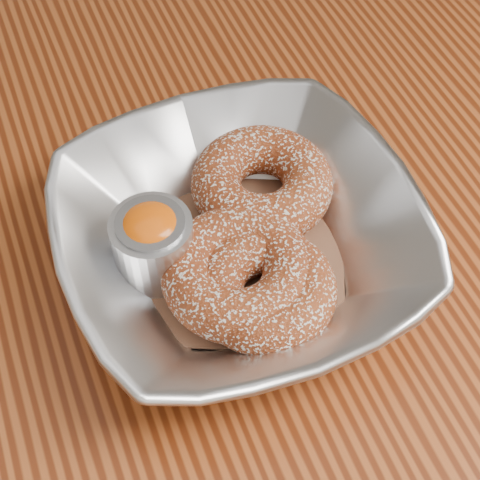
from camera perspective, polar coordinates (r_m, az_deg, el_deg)
name	(u,v)px	position (r m, az deg, el deg)	size (l,w,h in m)	color
table	(113,295)	(0.64, -9.85, -4.21)	(1.20, 0.80, 0.75)	brown
serving_bowl	(240,240)	(0.50, 0.00, -0.01)	(0.24, 0.24, 0.06)	silver
parchment	(240,258)	(0.52, 0.00, -1.37)	(0.14, 0.14, 0.00)	brown
donut_back	(262,183)	(0.53, 1.70, 4.41)	(0.10, 0.10, 0.04)	maroon
donut_front	(265,290)	(0.48, 1.94, -3.86)	(0.09, 0.09, 0.03)	maroon
donut_extra	(239,273)	(0.49, -0.08, -2.56)	(0.10, 0.10, 0.04)	maroon
ramekin	(153,242)	(0.49, -6.77, -0.18)	(0.06, 0.06, 0.06)	silver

